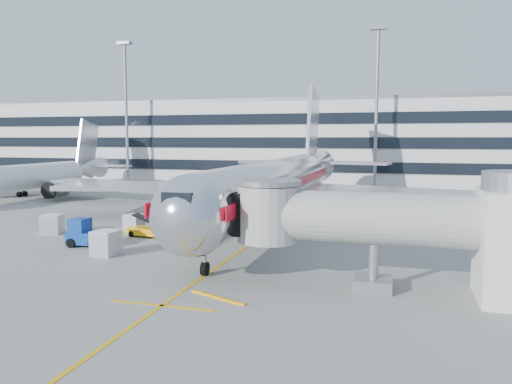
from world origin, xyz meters
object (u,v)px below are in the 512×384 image
(cargo_container_left, at_px, (52,224))
(ramp_worker, at_px, (185,236))
(main_jet, at_px, (278,183))
(cargo_container_front, at_px, (106,243))
(belt_loader, at_px, (149,231))
(cargo_container_right, at_px, (134,223))
(baggage_tug, at_px, (85,234))

(cargo_container_left, distance_m, ramp_worker, 14.01)
(main_jet, distance_m, cargo_container_left, 21.79)
(cargo_container_front, bearing_deg, belt_loader, 91.96)
(main_jet, xyz_separation_m, cargo_container_right, (-12.27, -7.25, -3.44))
(main_jet, height_order, belt_loader, main_jet)
(belt_loader, bearing_deg, cargo_container_left, -172.40)
(main_jet, relative_size, belt_loader, 11.89)
(main_jet, height_order, cargo_container_right, main_jet)
(cargo_container_front, bearing_deg, cargo_container_left, 147.94)
(main_jet, xyz_separation_m, cargo_container_left, (-18.73, -10.62, -3.33))
(main_jet, bearing_deg, cargo_container_front, -119.20)
(belt_loader, xyz_separation_m, cargo_container_front, (0.25, -7.16, 0.37))
(baggage_tug, height_order, cargo_container_right, baggage_tug)
(belt_loader, distance_m, cargo_container_right, 3.51)
(baggage_tug, xyz_separation_m, cargo_container_left, (-6.04, 3.63, -0.09))
(baggage_tug, distance_m, cargo_container_left, 7.05)
(belt_loader, distance_m, ramp_worker, 5.46)
(cargo_container_right, distance_m, ramp_worker, 8.94)
(belt_loader, distance_m, baggage_tug, 5.83)
(cargo_container_right, bearing_deg, cargo_container_left, -152.40)
(baggage_tug, height_order, cargo_container_left, baggage_tug)
(belt_loader, bearing_deg, baggage_tug, -123.29)
(main_jet, bearing_deg, ramp_worker, -111.55)
(main_jet, relative_size, cargo_container_front, 26.59)
(main_jet, relative_size, ramp_worker, 30.02)
(cargo_container_right, xyz_separation_m, cargo_container_front, (3.02, -9.31, 0.14))
(baggage_tug, bearing_deg, cargo_container_right, 86.60)
(belt_loader, bearing_deg, cargo_container_right, 142.30)
(belt_loader, height_order, cargo_container_right, belt_loader)
(main_jet, bearing_deg, cargo_container_left, -150.44)
(cargo_container_left, bearing_deg, cargo_container_front, -32.06)
(ramp_worker, bearing_deg, cargo_container_left, 110.25)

